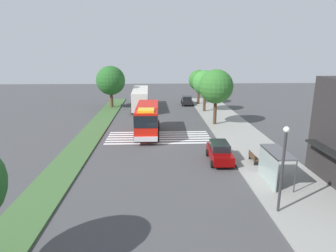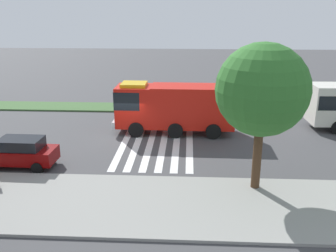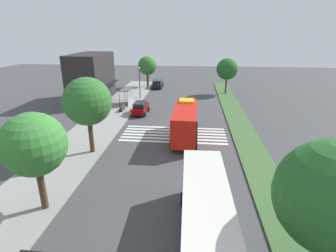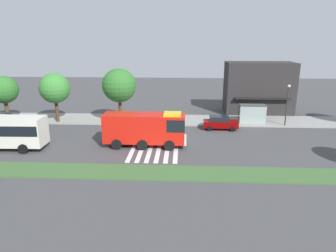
% 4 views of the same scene
% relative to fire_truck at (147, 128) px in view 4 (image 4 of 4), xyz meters
% --- Properties ---
extents(ground_plane, '(120.00, 120.00, 0.00)m').
position_rel_fire_truck_xyz_m(ground_plane, '(3.07, 1.31, -2.06)').
color(ground_plane, '#424244').
extents(sidewalk, '(60.00, 5.86, 0.14)m').
position_rel_fire_truck_xyz_m(sidewalk, '(3.07, 10.90, -1.99)').
color(sidewalk, gray).
rests_on(sidewalk, ground_plane).
extents(median_strip, '(60.00, 3.00, 0.14)m').
position_rel_fire_truck_xyz_m(median_strip, '(3.07, -6.84, -1.99)').
color(median_strip, '#3D6033').
rests_on(median_strip, ground_plane).
extents(crosswalk, '(4.95, 11.98, 0.01)m').
position_rel_fire_truck_xyz_m(crosswalk, '(0.85, 1.31, -2.05)').
color(crosswalk, silver).
rests_on(crosswalk, ground_plane).
extents(fire_truck, '(8.82, 2.87, 3.74)m').
position_rel_fire_truck_xyz_m(fire_truck, '(0.00, 0.00, 0.00)').
color(fire_truck, red).
rests_on(fire_truck, ground_plane).
extents(parked_car_west, '(4.26, 2.12, 1.67)m').
position_rel_fire_truck_xyz_m(parked_car_west, '(-20.26, 6.77, -1.20)').
color(parked_car_west, black).
rests_on(parked_car_west, ground_plane).
extents(parked_car_mid, '(4.40, 2.07, 1.75)m').
position_rel_fire_truck_xyz_m(parked_car_mid, '(8.56, 6.77, -1.16)').
color(parked_car_mid, '#720505').
rests_on(parked_car_mid, ground_plane).
extents(bus_stop_shelter, '(3.50, 1.40, 2.46)m').
position_rel_fire_truck_xyz_m(bus_stop_shelter, '(13.25, 9.69, -0.17)').
color(bus_stop_shelter, '#4C4C51').
rests_on(bus_stop_shelter, sidewalk).
extents(bench_near_shelter, '(1.60, 0.50, 0.90)m').
position_rel_fire_truck_xyz_m(bench_near_shelter, '(9.25, 9.66, -1.47)').
color(bench_near_shelter, '#4C3823').
rests_on(bench_near_shelter, sidewalk).
extents(street_lamp, '(0.36, 0.36, 5.41)m').
position_rel_fire_truck_xyz_m(street_lamp, '(17.32, 8.57, 1.33)').
color(street_lamp, '#2D2D30').
rests_on(street_lamp, sidewalk).
extents(storefront_building, '(10.15, 5.88, 7.84)m').
position_rel_fire_truck_xyz_m(storefront_building, '(15.40, 16.36, 1.86)').
color(storefront_building, '#282626').
rests_on(storefront_building, ground_plane).
extents(sidewalk_tree_far_west, '(3.78, 3.78, 6.29)m').
position_rel_fire_truck_xyz_m(sidewalk_tree_far_west, '(-20.69, 8.97, 2.44)').
color(sidewalk_tree_far_west, '#513823').
rests_on(sidewalk_tree_far_west, sidewalk).
extents(sidewalk_tree_west, '(4.06, 4.06, 6.68)m').
position_rel_fire_truck_xyz_m(sidewalk_tree_west, '(-13.58, 8.97, 2.70)').
color(sidewalk_tree_west, '#47301E').
rests_on(sidewalk_tree_west, sidewalk).
extents(sidewalk_tree_center, '(4.50, 4.50, 7.35)m').
position_rel_fire_truck_xyz_m(sidewalk_tree_center, '(-4.76, 8.97, 3.15)').
color(sidewalk_tree_center, '#47301E').
rests_on(sidewalk_tree_center, sidewalk).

